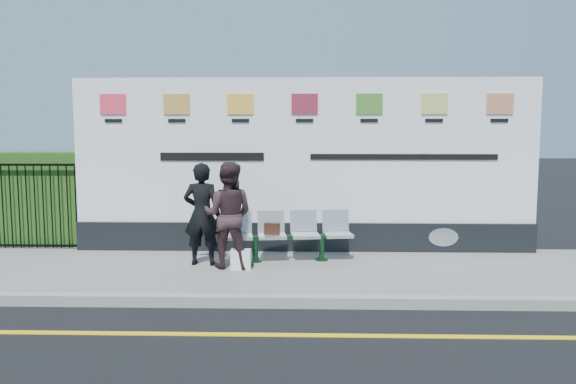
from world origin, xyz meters
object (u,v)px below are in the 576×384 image
object	(u,v)px
bench	(289,248)
woman_right	(228,215)
billboard	(304,177)
woman_left	(202,214)

from	to	relation	value
bench	woman_right	xyz separation A→B (m)	(-0.91, -0.44, 0.59)
billboard	bench	distance (m)	1.40
billboard	bench	bearing A→B (deg)	-106.51
woman_right	billboard	bearing A→B (deg)	-126.04
bench	woman_left	world-z (taller)	woman_left
bench	woman_right	size ratio (longest dim) A/B	1.26
billboard	woman_right	world-z (taller)	billboard
bench	woman_right	world-z (taller)	woman_right
billboard	woman_right	size ratio (longest dim) A/B	4.92
bench	woman_left	size ratio (longest dim) A/B	1.28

